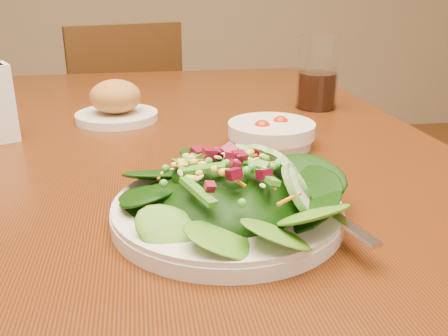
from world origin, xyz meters
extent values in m
cube|color=#4E240D|center=(0.00, 0.00, 0.73)|extent=(0.90, 1.40, 0.04)
cylinder|color=#3D220E|center=(-0.39, 0.64, 0.35)|extent=(0.07, 0.07, 0.71)
cylinder|color=#3D220E|center=(0.39, 0.64, 0.35)|extent=(0.07, 0.07, 0.71)
cube|color=#3D220E|center=(-0.13, 1.10, 0.41)|extent=(0.50, 0.50, 0.04)
cylinder|color=#3D220E|center=(-0.02, 1.32, 0.19)|extent=(0.04, 0.04, 0.39)
cylinder|color=#3D220E|center=(-0.34, 1.21, 0.19)|extent=(0.04, 0.04, 0.39)
cylinder|color=#3D220E|center=(0.09, 0.99, 0.19)|extent=(0.04, 0.04, 0.39)
cylinder|color=#3D220E|center=(-0.24, 0.89, 0.19)|extent=(0.04, 0.04, 0.39)
cube|color=#3D220E|center=(-0.07, 0.92, 0.65)|extent=(0.37, 0.14, 0.44)
cylinder|color=silver|center=(0.05, -0.26, 0.76)|extent=(0.25, 0.25, 0.02)
ellipsoid|color=black|center=(0.05, -0.26, 0.79)|extent=(0.17, 0.17, 0.04)
cube|color=silver|center=(0.16, -0.29, 0.77)|extent=(0.05, 0.18, 0.01)
cylinder|color=silver|center=(-0.08, 0.18, 0.76)|extent=(0.15, 0.15, 0.02)
ellipsoid|color=#A8662B|center=(-0.08, 0.18, 0.80)|extent=(0.10, 0.10, 0.06)
cylinder|color=silver|center=(0.17, -0.02, 0.77)|extent=(0.14, 0.14, 0.04)
sphere|color=red|center=(0.19, -0.01, 0.78)|extent=(0.03, 0.03, 0.03)
sphere|color=red|center=(0.15, -0.03, 0.78)|extent=(0.03, 0.03, 0.03)
cylinder|color=silver|center=(0.32, 0.21, 0.82)|extent=(0.08, 0.08, 0.15)
cylinder|color=black|center=(0.32, 0.21, 0.79)|extent=(0.07, 0.07, 0.07)
camera|label=1|loc=(-0.03, -0.75, 1.00)|focal=40.00mm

